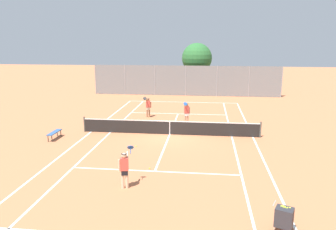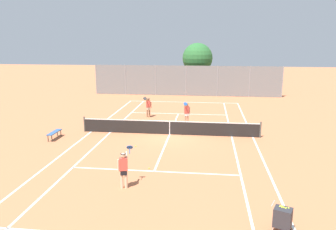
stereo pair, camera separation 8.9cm
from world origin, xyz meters
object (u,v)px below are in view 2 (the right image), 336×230
at_px(courtside_bench, 54,133).
at_px(loose_tennis_ball_2, 149,168).
at_px(loose_tennis_ball_4, 188,103).
at_px(loose_tennis_ball_3, 204,132).
at_px(player_far_right, 187,112).
at_px(loose_tennis_ball_1, 136,146).
at_px(tennis_net, 170,127).
at_px(loose_tennis_ball_0, 175,121).
at_px(player_far_left, 148,106).
at_px(tree_behind_left, 198,59).
at_px(player_near_side, 124,168).
at_px(ball_cart, 283,217).

bearing_deg(courtside_bench, loose_tennis_ball_2, -31.51).
height_order(loose_tennis_ball_4, courtside_bench, courtside_bench).
relative_size(loose_tennis_ball_3, loose_tennis_ball_4, 1.00).
distance_m(player_far_right, loose_tennis_ball_1, 6.44).
distance_m(tennis_net, loose_tennis_ball_3, 2.50).
height_order(tennis_net, courtside_bench, tennis_net).
bearing_deg(player_far_right, loose_tennis_ball_0, 142.83).
bearing_deg(loose_tennis_ball_2, loose_tennis_ball_3, 69.85).
bearing_deg(player_far_left, tree_behind_left, 76.79).
height_order(loose_tennis_ball_0, loose_tennis_ball_2, same).
bearing_deg(player_far_right, loose_tennis_ball_4, 92.59).
relative_size(tennis_net, loose_tennis_ball_2, 181.82).
xyz_separation_m(player_near_side, courtside_bench, (-6.27, 6.49, -0.52)).
xyz_separation_m(loose_tennis_ball_1, courtside_bench, (-5.53, 0.92, 0.38)).
xyz_separation_m(ball_cart, loose_tennis_ball_4, (-4.46, 22.04, -0.50)).
xyz_separation_m(tennis_net, loose_tennis_ball_2, (-0.30, -6.14, -0.48)).
height_order(player_far_left, loose_tennis_ball_1, player_far_left).
xyz_separation_m(loose_tennis_ball_0, loose_tennis_ball_3, (2.31, -2.83, 0.00)).
xyz_separation_m(ball_cart, loose_tennis_ball_3, (-2.76, 11.86, -0.50)).
height_order(tennis_net, loose_tennis_ball_1, tennis_net).
bearing_deg(loose_tennis_ball_1, loose_tennis_ball_2, -66.99).
height_order(player_far_left, loose_tennis_ball_2, player_far_left).
relative_size(loose_tennis_ball_0, loose_tennis_ball_4, 1.00).
bearing_deg(loose_tennis_ball_2, loose_tennis_ball_1, 113.01).
bearing_deg(tree_behind_left, loose_tennis_ball_2, -93.17).
height_order(tennis_net, loose_tennis_ball_0, tennis_net).
distance_m(tennis_net, loose_tennis_ball_2, 6.16).
height_order(player_near_side, courtside_bench, player_near_side).
xyz_separation_m(player_near_side, player_far_right, (1.92, 11.36, 0.00)).
xyz_separation_m(player_far_right, courtside_bench, (-8.19, -4.87, -0.52)).
height_order(ball_cart, loose_tennis_ball_3, ball_cart).
relative_size(loose_tennis_ball_1, loose_tennis_ball_3, 1.00).
xyz_separation_m(loose_tennis_ball_0, tree_behind_left, (1.15, 15.91, 3.90)).
bearing_deg(courtside_bench, tennis_net, 14.49).
height_order(loose_tennis_ball_3, courtside_bench, courtside_bench).
distance_m(loose_tennis_ball_4, tree_behind_left, 9.43).
distance_m(player_near_side, loose_tennis_ball_2, 2.50).
bearing_deg(tennis_net, player_far_left, 115.71).
distance_m(ball_cart, loose_tennis_ball_2, 7.21).
height_order(tennis_net, ball_cart, tennis_net).
bearing_deg(loose_tennis_ball_1, tennis_net, 58.48).
xyz_separation_m(loose_tennis_ball_4, tree_behind_left, (0.55, 8.57, 3.90)).
height_order(loose_tennis_ball_0, tree_behind_left, tree_behind_left).
distance_m(ball_cart, loose_tennis_ball_0, 15.55).
bearing_deg(loose_tennis_ball_3, loose_tennis_ball_0, 129.14).
bearing_deg(loose_tennis_ball_3, courtside_bench, -163.79).
distance_m(loose_tennis_ball_3, courtside_bench, 9.93).
xyz_separation_m(ball_cart, player_near_side, (-6.02, 2.60, 0.40)).
distance_m(ball_cart, loose_tennis_ball_1, 10.61).
bearing_deg(loose_tennis_ball_2, tennis_net, 87.21).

